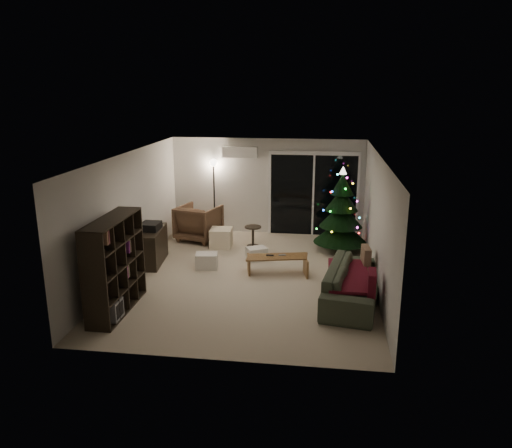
{
  "coord_description": "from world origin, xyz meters",
  "views": [
    {
      "loc": [
        1.42,
        -9.48,
        3.79
      ],
      "look_at": [
        0.1,
        0.3,
        1.05
      ],
      "focal_mm": 35.0,
      "sensor_mm": 36.0,
      "label": 1
    }
  ],
  "objects": [
    {
      "name": "coffee_table",
      "position": [
        0.55,
        0.24,
        0.2
      ],
      "size": [
        1.32,
        0.7,
        0.4
      ],
      "primitive_type": null,
      "rotation": [
        0.0,
        0.0,
        0.22
      ],
      "color": "olive",
      "rests_on": "floor"
    },
    {
      "name": "remote_a",
      "position": [
        0.4,
        0.24,
        0.41
      ],
      "size": [
        0.16,
        0.05,
        0.02
      ],
      "primitive_type": "cube",
      "color": "black",
      "rests_on": "coffee_table"
    },
    {
      "name": "armchair",
      "position": [
        -1.65,
        2.37,
        0.45
      ],
      "size": [
        1.19,
        1.21,
        0.9
      ],
      "primitive_type": "imported",
      "rotation": [
        0.0,
        0.0,
        2.87
      ],
      "color": "#492B21",
      "rests_on": "floor"
    },
    {
      "name": "cardboard_box_b",
      "position": [
        0.01,
        1.03,
        0.15
      ],
      "size": [
        0.53,
        0.48,
        0.3
      ],
      "primitive_type": "cube",
      "rotation": [
        0.0,
        0.0,
        0.49
      ],
      "color": "white",
      "rests_on": "floor"
    },
    {
      "name": "cushion_b",
      "position": [
        2.3,
        -1.55,
        0.6
      ],
      "size": [
        0.16,
        0.45,
        0.44
      ],
      "primitive_type": "cube",
      "rotation": [
        0.0,
        0.0,
        -0.07
      ],
      "color": "#400C19",
      "rests_on": "sofa"
    },
    {
      "name": "floor_lamp",
      "position": [
        -1.4,
        3.12,
        0.95
      ],
      "size": [
        0.3,
        0.3,
        1.9
      ],
      "primitive_type": "cylinder",
      "color": "black",
      "rests_on": "floor"
    },
    {
      "name": "remote_b",
      "position": [
        0.65,
        0.29,
        0.41
      ],
      "size": [
        0.15,
        0.09,
        0.02
      ],
      "primitive_type": "cube",
      "rotation": [
        0.0,
        0.0,
        0.35
      ],
      "color": "slate",
      "rests_on": "coffee_table"
    },
    {
      "name": "cushion_a",
      "position": [
        2.3,
        -0.25,
        0.6
      ],
      "size": [
        0.17,
        0.45,
        0.44
      ],
      "primitive_type": "cube",
      "rotation": [
        0.0,
        0.0,
        0.09
      ],
      "color": "#826349",
      "rests_on": "sofa"
    },
    {
      "name": "sofa_throw",
      "position": [
        1.95,
        -0.9,
        0.48
      ],
      "size": [
        0.71,
        1.65,
        0.05
      ],
      "primitive_type": "cube",
      "color": "#400C19",
      "rests_on": "sofa"
    },
    {
      "name": "christmas_tree",
      "position": [
        1.88,
        1.92,
        1.01
      ],
      "size": [
        1.66,
        1.66,
        2.02
      ],
      "primitive_type": "cone",
      "rotation": [
        0.0,
        0.0,
        0.44
      ],
      "color": "black",
      "rests_on": "floor"
    },
    {
      "name": "sofa",
      "position": [
        2.05,
        -0.9,
        0.33
      ],
      "size": [
        1.27,
        2.41,
        0.67
      ],
      "primitive_type": "imported",
      "rotation": [
        0.0,
        0.0,
        1.4
      ],
      "color": "#2A3024",
      "rests_on": "floor"
    },
    {
      "name": "bookshelf",
      "position": [
        -2.25,
        -1.86,
        0.83
      ],
      "size": [
        0.82,
        1.72,
        1.66
      ],
      "primitive_type": null,
      "rotation": [
        0.0,
        0.0,
        -0.25
      ],
      "color": "black",
      "rests_on": "floor"
    },
    {
      "name": "room",
      "position": [
        0.46,
        1.49,
        1.02
      ],
      "size": [
        6.5,
        7.51,
        2.6
      ],
      "color": "beige",
      "rests_on": "ground"
    },
    {
      "name": "stereo",
      "position": [
        -2.25,
        0.55,
        0.84
      ],
      "size": [
        0.39,
        0.46,
        0.16
      ],
      "primitive_type": "cube",
      "color": "black",
      "rests_on": "media_cabinet"
    },
    {
      "name": "media_cabinet",
      "position": [
        -2.25,
        0.55,
        0.38
      ],
      "size": [
        0.58,
        1.26,
        0.76
      ],
      "primitive_type": "cube",
      "rotation": [
        0.0,
        0.0,
        0.1
      ],
      "color": "black",
      "rests_on": "floor"
    },
    {
      "name": "ottoman",
      "position": [
        -0.97,
        1.86,
        0.23
      ],
      "size": [
        0.54,
        0.54,
        0.46
      ],
      "primitive_type": "cube",
      "rotation": [
        0.0,
        0.0,
        0.05
      ],
      "color": "beige",
      "rests_on": "floor"
    },
    {
      "name": "cardboard_box_a",
      "position": [
        -0.98,
        0.38,
        0.16
      ],
      "size": [
        0.51,
        0.41,
        0.33
      ],
      "primitive_type": "cube",
      "rotation": [
        0.0,
        0.0,
        0.15
      ],
      "color": "white",
      "rests_on": "floor"
    },
    {
      "name": "side_table",
      "position": [
        -0.21,
        2.02,
        0.25
      ],
      "size": [
        0.53,
        0.53,
        0.51
      ],
      "primitive_type": "cylinder",
      "rotation": [
        0.0,
        0.0,
        -0.41
      ],
      "color": "black",
      "rests_on": "floor"
    }
  ]
}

